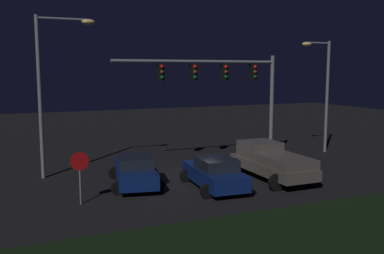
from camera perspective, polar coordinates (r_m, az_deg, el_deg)
name	(u,v)px	position (r m, az deg, el deg)	size (l,w,h in m)	color
ground_plane	(201,177)	(23.01, 1.24, -6.59)	(80.00, 80.00, 0.00)	black
grass_median	(313,236)	(15.58, 15.71, -13.68)	(20.15, 5.79, 0.10)	black
pickup_truck	(270,160)	(22.86, 10.26, -4.24)	(2.88, 5.41, 1.80)	#514C47
car_sedan	(135,171)	(21.32, -7.49, -5.75)	(3.01, 4.66, 1.51)	navy
car_sedan_far	(215,173)	(20.73, 3.01, -6.08)	(2.70, 4.52, 1.51)	navy
traffic_signal_gantry	(225,80)	(26.00, 4.34, 6.22)	(10.32, 0.56, 6.50)	slate
street_lamp_left	(52,76)	(23.49, -18.02, 6.35)	(3.02, 0.44, 8.36)	slate
street_lamp_right	(322,83)	(30.53, 16.77, 5.62)	(2.29, 0.44, 7.53)	slate
stop_sign	(80,168)	(18.67, -14.58, -5.25)	(0.76, 0.08, 2.23)	slate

